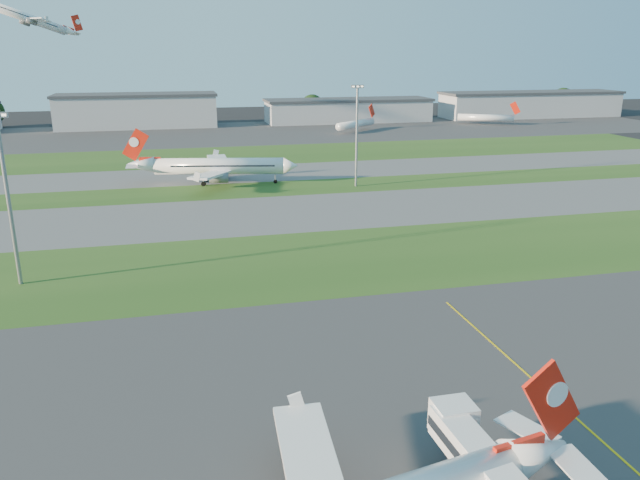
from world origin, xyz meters
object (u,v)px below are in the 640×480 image
object	(u,v)px
mini_jet_far	(486,118)
light_mast_west	(7,189)
light_mast_centre	(357,129)
airliner_taxiing	(218,167)
mini_jet_near	(356,124)

from	to	relation	value
mini_jet_far	light_mast_west	bearing A→B (deg)	-105.01
mini_jet_far	light_mast_centre	bearing A→B (deg)	-100.86
airliner_taxiing	mini_jet_near	xyz separation A→B (m)	(67.25, 97.55, -1.33)
mini_jet_near	light_mast_west	distance (m)	194.90
mini_jet_near	mini_jet_far	xyz separation A→B (m)	(67.79, 10.81, 0.00)
mini_jet_near	light_mast_centre	world-z (taller)	light_mast_centre
mini_jet_far	light_mast_west	world-z (taller)	light_mast_west
mini_jet_far	light_mast_centre	distance (m)	156.98
mini_jet_near	light_mast_centre	bearing A→B (deg)	-146.73
mini_jet_near	airliner_taxiing	bearing A→B (deg)	-164.67
airliner_taxiing	mini_jet_far	xyz separation A→B (m)	(135.04, 108.36, -1.33)
airliner_taxiing	mini_jet_far	distance (m)	173.14
mini_jet_near	light_mast_west	size ratio (longest dim) A/B	0.89
mini_jet_far	light_mast_west	size ratio (longest dim) A/B	1.00
mini_jet_far	light_mast_centre	xyz separation A→B (m)	(-100.46, -120.07, 11.53)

